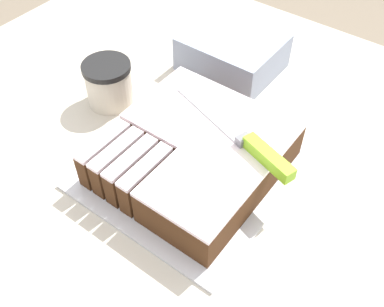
{
  "coord_description": "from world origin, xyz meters",
  "views": [
    {
      "loc": [
        0.28,
        -0.45,
        1.54
      ],
      "look_at": [
        -0.03,
        -0.03,
        0.97
      ],
      "focal_mm": 42.0,
      "sensor_mm": 36.0,
      "label": 1
    }
  ],
  "objects_px": {
    "cake": "(195,153)",
    "storage_box": "(232,53)",
    "cake_board": "(192,168)",
    "knife": "(254,149)",
    "coffee_cup": "(109,83)"
  },
  "relations": [
    {
      "from": "cake",
      "to": "storage_box",
      "type": "height_order",
      "value": "same"
    },
    {
      "from": "cake_board",
      "to": "storage_box",
      "type": "bearing_deg",
      "value": 110.42
    },
    {
      "from": "cake_board",
      "to": "knife",
      "type": "height_order",
      "value": "knife"
    },
    {
      "from": "cake_board",
      "to": "knife",
      "type": "distance_m",
      "value": 0.13
    },
    {
      "from": "knife",
      "to": "coffee_cup",
      "type": "distance_m",
      "value": 0.35
    },
    {
      "from": "cake",
      "to": "knife",
      "type": "relative_size",
      "value": 1.06
    },
    {
      "from": "storage_box",
      "to": "cake_board",
      "type": "bearing_deg",
      "value": -69.58
    },
    {
      "from": "cake_board",
      "to": "cake",
      "type": "bearing_deg",
      "value": 47.79
    },
    {
      "from": "knife",
      "to": "cake",
      "type": "bearing_deg",
      "value": 35.05
    },
    {
      "from": "cake_board",
      "to": "storage_box",
      "type": "height_order",
      "value": "storage_box"
    },
    {
      "from": "cake",
      "to": "knife",
      "type": "distance_m",
      "value": 0.11
    },
    {
      "from": "coffee_cup",
      "to": "storage_box",
      "type": "bearing_deg",
      "value": 60.95
    },
    {
      "from": "cake",
      "to": "coffee_cup",
      "type": "relative_size",
      "value": 3.04
    },
    {
      "from": "knife",
      "to": "coffee_cup",
      "type": "height_order",
      "value": "knife"
    },
    {
      "from": "cake_board",
      "to": "cake",
      "type": "relative_size",
      "value": 1.18
    }
  ]
}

